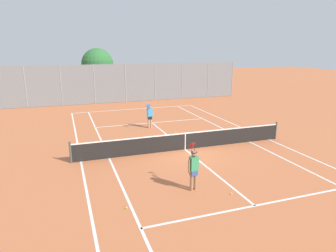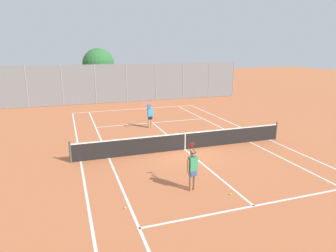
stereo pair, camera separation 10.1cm
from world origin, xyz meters
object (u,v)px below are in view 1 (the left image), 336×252
at_px(tree_behind_left, 96,65).
at_px(loose_tennis_ball_4, 174,132).
at_px(player_far_left, 150,115).
at_px(tennis_net, 185,141).
at_px(loose_tennis_ball_1, 95,128).
at_px(loose_tennis_ball_3, 126,208).
at_px(player_near_side, 194,168).
at_px(loose_tennis_ball_2, 231,194).

bearing_deg(tree_behind_left, loose_tennis_ball_4, -78.65).
relative_size(player_far_left, loose_tennis_ball_4, 26.88).
xyz_separation_m(tennis_net, loose_tennis_ball_1, (-4.21, 6.04, -0.48)).
bearing_deg(loose_tennis_ball_3, player_near_side, 11.26).
distance_m(loose_tennis_ball_2, loose_tennis_ball_3, 3.98).
distance_m(tennis_net, loose_tennis_ball_1, 7.38).
bearing_deg(player_near_side, loose_tennis_ball_4, 74.66).
bearing_deg(loose_tennis_ball_3, tree_behind_left, 85.59).
bearing_deg(player_near_side, loose_tennis_ball_3, -168.74).
distance_m(tennis_net, loose_tennis_ball_4, 3.40).
distance_m(player_near_side, tree_behind_left, 23.39).
xyz_separation_m(player_near_side, loose_tennis_ball_2, (1.21, -0.84, -0.89)).
xyz_separation_m(player_near_side, tree_behind_left, (-0.93, 23.21, 2.69)).
bearing_deg(loose_tennis_ball_4, tennis_net, -100.37).
xyz_separation_m(player_far_left, loose_tennis_ball_1, (-3.66, 0.99, -0.89)).
height_order(player_near_side, loose_tennis_ball_3, player_near_side).
height_order(loose_tennis_ball_2, loose_tennis_ball_3, same).
xyz_separation_m(loose_tennis_ball_2, tree_behind_left, (-2.14, 24.06, 3.58)).
height_order(tennis_net, player_far_left, player_far_left).
xyz_separation_m(player_near_side, loose_tennis_ball_3, (-2.76, -0.55, -0.89)).
bearing_deg(loose_tennis_ball_3, tennis_net, 49.80).
bearing_deg(loose_tennis_ball_1, loose_tennis_ball_3, -90.51).
relative_size(loose_tennis_ball_2, tree_behind_left, 0.01).
xyz_separation_m(loose_tennis_ball_1, tree_behind_left, (1.73, 12.62, 3.58)).
distance_m(player_far_left, loose_tennis_ball_3, 10.87).
bearing_deg(tennis_net, loose_tennis_ball_2, -93.59).
height_order(tennis_net, loose_tennis_ball_1, tennis_net).
relative_size(loose_tennis_ball_1, tree_behind_left, 0.01).
distance_m(player_near_side, player_far_left, 9.66).
height_order(player_near_side, tree_behind_left, tree_behind_left).
xyz_separation_m(tennis_net, tree_behind_left, (-2.48, 18.67, 3.10)).
xyz_separation_m(player_far_left, loose_tennis_ball_3, (-3.76, -10.15, -0.89)).
xyz_separation_m(player_far_left, loose_tennis_ball_4, (1.15, -1.75, -0.89)).
distance_m(player_near_side, loose_tennis_ball_1, 10.96).
xyz_separation_m(tennis_net, player_near_side, (-1.55, -4.55, 0.42)).
bearing_deg(tree_behind_left, loose_tennis_ball_3, -94.41).
bearing_deg(loose_tennis_ball_4, loose_tennis_ball_3, -120.30).
distance_m(tennis_net, loose_tennis_ball_2, 5.42).
bearing_deg(loose_tennis_ball_1, tennis_net, -55.13).
height_order(loose_tennis_ball_1, loose_tennis_ball_4, same).
height_order(tennis_net, loose_tennis_ball_3, tennis_net).
bearing_deg(loose_tennis_ball_2, player_far_left, 91.14).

